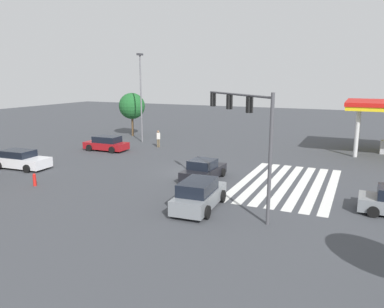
{
  "coord_description": "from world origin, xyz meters",
  "views": [
    {
      "loc": [
        -25.14,
        -11.56,
        7.21
      ],
      "look_at": [
        0.0,
        0.0,
        1.47
      ],
      "focal_mm": 35.0,
      "sensor_mm": 36.0,
      "label": 1
    }
  ],
  "objects_px": {
    "traffic_signal_mast": "(246,122)",
    "car_0": "(203,170)",
    "tree_corner_b": "(132,106)",
    "car_2": "(21,160)",
    "pedestrian": "(158,138)",
    "car_1": "(106,144)",
    "street_light_pole_a": "(141,91)",
    "car_3": "(199,195)",
    "fire_hydrant": "(35,180)"
  },
  "relations": [
    {
      "from": "fire_hydrant",
      "to": "car_0",
      "type": "bearing_deg",
      "value": -57.15
    },
    {
      "from": "car_3",
      "to": "pedestrian",
      "type": "bearing_deg",
      "value": 32.91
    },
    {
      "from": "car_0",
      "to": "car_1",
      "type": "relative_size",
      "value": 0.97
    },
    {
      "from": "traffic_signal_mast",
      "to": "pedestrian",
      "type": "xyz_separation_m",
      "value": [
        14.0,
        13.44,
        -3.87
      ]
    },
    {
      "from": "car_3",
      "to": "fire_hydrant",
      "type": "height_order",
      "value": "car_3"
    },
    {
      "from": "tree_corner_b",
      "to": "fire_hydrant",
      "type": "height_order",
      "value": "tree_corner_b"
    },
    {
      "from": "car_2",
      "to": "car_3",
      "type": "distance_m",
      "value": 16.91
    },
    {
      "from": "tree_corner_b",
      "to": "fire_hydrant",
      "type": "relative_size",
      "value": 6.14
    },
    {
      "from": "traffic_signal_mast",
      "to": "car_0",
      "type": "height_order",
      "value": "traffic_signal_mast"
    },
    {
      "from": "car_0",
      "to": "car_2",
      "type": "xyz_separation_m",
      "value": [
        -3.04,
        14.58,
        0.04
      ]
    },
    {
      "from": "car_3",
      "to": "traffic_signal_mast",
      "type": "bearing_deg",
      "value": -66.49
    },
    {
      "from": "tree_corner_b",
      "to": "traffic_signal_mast",
      "type": "bearing_deg",
      "value": -133.86
    },
    {
      "from": "car_3",
      "to": "fire_hydrant",
      "type": "bearing_deg",
      "value": 89.19
    },
    {
      "from": "traffic_signal_mast",
      "to": "car_3",
      "type": "xyz_separation_m",
      "value": [
        -1.13,
        2.21,
        -4.06
      ]
    },
    {
      "from": "pedestrian",
      "to": "tree_corner_b",
      "type": "xyz_separation_m",
      "value": [
        5.37,
        6.72,
        2.69
      ]
    },
    {
      "from": "car_1",
      "to": "car_0",
      "type": "bearing_deg",
      "value": 154.87
    },
    {
      "from": "car_1",
      "to": "fire_hydrant",
      "type": "relative_size",
      "value": 5.09
    },
    {
      "from": "street_light_pole_a",
      "to": "fire_hydrant",
      "type": "xyz_separation_m",
      "value": [
        -17.67,
        -2.64,
        -5.22
      ]
    },
    {
      "from": "fire_hydrant",
      "to": "car_1",
      "type": "bearing_deg",
      "value": 15.08
    },
    {
      "from": "traffic_signal_mast",
      "to": "car_2",
      "type": "xyz_separation_m",
      "value": [
        1.47,
        18.91,
        -4.16
      ]
    },
    {
      "from": "car_2",
      "to": "fire_hydrant",
      "type": "xyz_separation_m",
      "value": [
        -3.2,
        -4.91,
        -0.27
      ]
    },
    {
      "from": "street_light_pole_a",
      "to": "fire_hydrant",
      "type": "height_order",
      "value": "street_light_pole_a"
    },
    {
      "from": "car_1",
      "to": "street_light_pole_a",
      "type": "xyz_separation_m",
      "value": [
        5.63,
        -0.6,
        4.95
      ]
    },
    {
      "from": "car_2",
      "to": "pedestrian",
      "type": "relative_size",
      "value": 2.7
    },
    {
      "from": "car_2",
      "to": "tree_corner_b",
      "type": "relative_size",
      "value": 0.9
    },
    {
      "from": "tree_corner_b",
      "to": "fire_hydrant",
      "type": "distance_m",
      "value": 22.22
    },
    {
      "from": "street_light_pole_a",
      "to": "tree_corner_b",
      "type": "bearing_deg",
      "value": 45.75
    },
    {
      "from": "car_0",
      "to": "fire_hydrant",
      "type": "bearing_deg",
      "value": 125.0
    },
    {
      "from": "street_light_pole_a",
      "to": "tree_corner_b",
      "type": "relative_size",
      "value": 1.83
    },
    {
      "from": "car_1",
      "to": "car_2",
      "type": "height_order",
      "value": "car_2"
    },
    {
      "from": "street_light_pole_a",
      "to": "car_0",
      "type": "bearing_deg",
      "value": -132.89
    },
    {
      "from": "car_1",
      "to": "pedestrian",
      "type": "bearing_deg",
      "value": -136.77
    },
    {
      "from": "traffic_signal_mast",
      "to": "pedestrian",
      "type": "relative_size",
      "value": 3.7
    },
    {
      "from": "street_light_pole_a",
      "to": "traffic_signal_mast",
      "type": "bearing_deg",
      "value": -133.77
    },
    {
      "from": "car_1",
      "to": "fire_hydrant",
      "type": "xyz_separation_m",
      "value": [
        -12.03,
        -3.24,
        -0.27
      ]
    },
    {
      "from": "traffic_signal_mast",
      "to": "car_0",
      "type": "relative_size",
      "value": 1.52
    },
    {
      "from": "traffic_signal_mast",
      "to": "car_2",
      "type": "bearing_deg",
      "value": 40.56
    },
    {
      "from": "car_3",
      "to": "pedestrian",
      "type": "distance_m",
      "value": 18.85
    },
    {
      "from": "traffic_signal_mast",
      "to": "pedestrian",
      "type": "bearing_deg",
      "value": -1.15
    },
    {
      "from": "car_2",
      "to": "pedestrian",
      "type": "bearing_deg",
      "value": 62.78
    },
    {
      "from": "car_0",
      "to": "street_light_pole_a",
      "type": "xyz_separation_m",
      "value": [
        11.43,
        12.3,
        4.99
      ]
    },
    {
      "from": "car_0",
      "to": "tree_corner_b",
      "type": "relative_size",
      "value": 0.81
    },
    {
      "from": "car_3",
      "to": "fire_hydrant",
      "type": "distance_m",
      "value": 11.82
    },
    {
      "from": "traffic_signal_mast",
      "to": "street_light_pole_a",
      "type": "height_order",
      "value": "street_light_pole_a"
    },
    {
      "from": "car_1",
      "to": "car_3",
      "type": "distance_m",
      "value": 18.89
    },
    {
      "from": "traffic_signal_mast",
      "to": "fire_hydrant",
      "type": "height_order",
      "value": "traffic_signal_mast"
    },
    {
      "from": "tree_corner_b",
      "to": "car_2",
      "type": "bearing_deg",
      "value": -176.01
    },
    {
      "from": "car_1",
      "to": "street_light_pole_a",
      "type": "bearing_deg",
      "value": -97.08
    },
    {
      "from": "car_3",
      "to": "tree_corner_b",
      "type": "distance_m",
      "value": 27.41
    },
    {
      "from": "pedestrian",
      "to": "fire_hydrant",
      "type": "bearing_deg",
      "value": -45.01
    }
  ]
}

